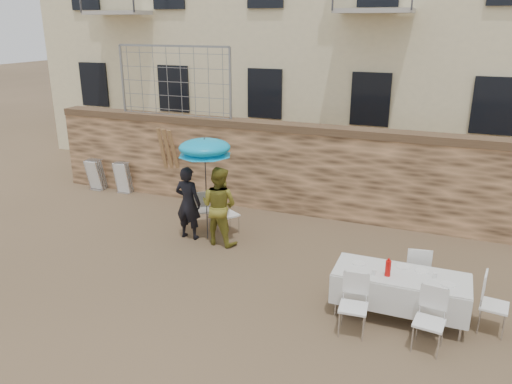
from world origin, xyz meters
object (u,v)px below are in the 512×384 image
at_px(man_suit, 188,203).
at_px(table_chair_back, 417,270).
at_px(umbrella, 205,150).
at_px(couple_chair_left, 200,209).
at_px(couple_chair_right, 228,213).
at_px(table_chair_side, 495,304).
at_px(soda_bottle, 388,268).
at_px(woman_dress, 219,206).
at_px(banquet_table, 401,276).
at_px(chair_stack_left, 99,173).
at_px(table_chair_front_left, 353,306).
at_px(table_chair_front_right, 429,321).
at_px(chair_stack_right, 125,177).

height_order(man_suit, table_chair_back, man_suit).
xyz_separation_m(umbrella, couple_chair_left, (-0.40, 0.45, -1.54)).
height_order(couple_chair_right, table_chair_side, same).
relative_size(soda_bottle, table_chair_side, 0.27).
bearing_deg(woman_dress, soda_bottle, 162.23).
xyz_separation_m(man_suit, couple_chair_left, (0.00, 0.55, -0.34)).
distance_m(man_suit, couple_chair_left, 0.65).
height_order(couple_chair_right, soda_bottle, soda_bottle).
bearing_deg(couple_chair_right, table_chair_side, -168.87).
relative_size(banquet_table, chair_stack_left, 2.28).
bearing_deg(umbrella, banquet_table, -20.69).
xyz_separation_m(soda_bottle, table_chair_front_left, (-0.40, -0.60, -0.43)).
xyz_separation_m(banquet_table, table_chair_front_left, (-0.60, -0.75, -0.25)).
height_order(umbrella, table_chair_side, umbrella).
xyz_separation_m(umbrella, soda_bottle, (4.10, -1.77, -1.11)).
xyz_separation_m(soda_bottle, table_chair_front_right, (0.70, -0.60, -0.43)).
xyz_separation_m(man_suit, woman_dress, (0.75, 0.00, 0.04)).
relative_size(couple_chair_right, table_chair_back, 1.00).
xyz_separation_m(banquet_table, table_chair_side, (1.40, 0.10, -0.25)).
bearing_deg(umbrella, couple_chair_right, 56.31).
bearing_deg(table_chair_back, chair_stack_left, -26.28).
height_order(umbrella, table_chair_front_left, umbrella).
xyz_separation_m(soda_bottle, table_chair_back, (0.40, 0.95, -0.43)).
distance_m(woman_dress, couple_chair_right, 0.67).
distance_m(umbrella, table_chair_side, 6.10).
bearing_deg(couple_chair_left, chair_stack_right, -61.50).
height_order(couple_chair_left, banquet_table, couple_chair_left).
bearing_deg(umbrella, soda_bottle, -23.40).
bearing_deg(soda_bottle, chair_stack_left, 156.27).
bearing_deg(table_chair_side, soda_bottle, 106.10).
bearing_deg(soda_bottle, chair_stack_right, 153.85).
bearing_deg(chair_stack_right, couple_chair_right, -21.77).
bearing_deg(couple_chair_left, table_chair_front_right, 115.93).
distance_m(man_suit, table_chair_side, 6.27).
bearing_deg(umbrella, man_suit, -165.96).
relative_size(table_chair_front_left, table_chair_front_right, 1.00).
xyz_separation_m(soda_bottle, chair_stack_left, (-8.61, 3.79, -0.45)).
relative_size(woman_dress, banquet_table, 0.82).
relative_size(table_chair_back, table_chair_side, 1.00).
bearing_deg(soda_bottle, table_chair_back, 67.17).
xyz_separation_m(couple_chair_left, soda_bottle, (4.50, -2.22, 0.43)).
xyz_separation_m(umbrella, chair_stack_left, (-4.51, 2.01, -1.56)).
height_order(man_suit, table_chair_front_left, man_suit).
height_order(woman_dress, table_chair_front_left, woman_dress).
bearing_deg(table_chair_side, chair_stack_left, 78.12).
height_order(table_chair_front_left, table_chair_front_right, same).
distance_m(couple_chair_left, table_chair_back, 5.06).
relative_size(umbrella, banquet_table, 1.01).
height_order(man_suit, couple_chair_left, man_suit).
height_order(woman_dress, table_chair_side, woman_dress).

